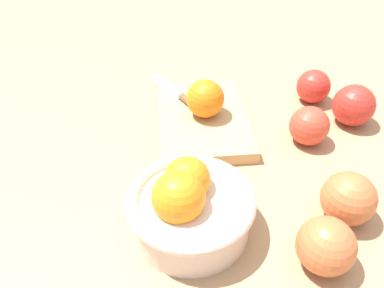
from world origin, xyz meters
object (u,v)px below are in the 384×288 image
apple_front_left (326,246)px  apple_front_right_2 (309,126)px  apple_front_right (354,105)px  apple_front_left_2 (348,198)px  apple_front_right_3 (313,86)px  cutting_board (203,120)px  orange_on_board (205,99)px  bowl (189,206)px  knife (179,95)px

apple_front_left → apple_front_right_2: apple_front_left is taller
apple_front_right → apple_front_left_2: same height
apple_front_right_3 → apple_front_right_2: bearing=171.0°
cutting_board → apple_front_right: 0.29m
cutting_board → orange_on_board: (0.00, -0.00, 0.05)m
apple_front_right_2 → cutting_board: bearing=82.5°
bowl → orange_on_board: size_ratio=2.51×
cutting_board → apple_front_right_3: apple_front_right_3 is taller
bowl → knife: bowl is taller
orange_on_board → bowl: bearing=-179.1°
apple_front_left_2 → knife: bearing=48.1°
apple_front_left → cutting_board: bearing=33.4°
bowl → apple_front_right_2: 0.29m
apple_front_right → apple_front_right_3: size_ratio=1.15×
bowl → apple_front_right_2: bowl is taller
apple_front_left → apple_front_right_3: size_ratio=1.11×
orange_on_board → apple_front_right_2: size_ratio=1.00×
apple_front_right_2 → apple_front_right: bearing=-51.1°
apple_front_right → knife: bearing=88.0°
cutting_board → apple_front_right_3: 0.25m
bowl → apple_front_right: (0.30, -0.28, -0.01)m
apple_front_left_2 → apple_front_right_3: 0.32m
cutting_board → apple_front_right_2: (-0.03, -0.20, 0.02)m
knife → apple_front_right_3: bearing=-78.0°
apple_front_right_3 → knife: bearing=102.0°
orange_on_board → knife: 0.09m
apple_front_left_2 → apple_front_right: bearing=-11.8°
bowl → apple_front_left: 0.19m
orange_on_board → apple_front_right: (0.04, -0.28, -0.02)m
bowl → orange_on_board: bearing=0.9°
orange_on_board → apple_front_right_2: orange_on_board is taller
apple_front_right_2 → apple_front_right_3: bearing=-9.0°
cutting_board → apple_front_left: bearing=-146.6°
orange_on_board → apple_front_left: (-0.29, -0.19, -0.02)m
orange_on_board → knife: (0.06, 0.06, -0.03)m
apple_front_left → apple_front_right_3: bearing=-3.9°
knife → apple_front_right_2: 0.27m
cutting_board → apple_front_right_2: 0.20m
cutting_board → apple_front_left_2: apple_front_left_2 is taller
apple_front_right_3 → apple_front_left_2: bearing=-177.3°
orange_on_board → apple_front_right: bearing=-81.1°
knife → apple_front_left_2: apple_front_left_2 is taller
apple_front_right_3 → cutting_board: bearing=118.2°
cutting_board → knife: knife is taller
knife → apple_front_right_2: (-0.08, -0.25, 0.01)m
orange_on_board → knife: orange_on_board is taller
knife → apple_front_left: 0.43m
cutting_board → apple_front_left: size_ratio=3.16×
cutting_board → orange_on_board: size_ratio=3.40×
bowl → cutting_board: bowl is taller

